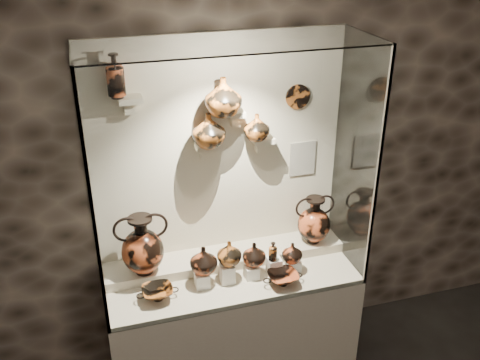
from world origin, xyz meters
name	(u,v)px	position (x,y,z in m)	size (l,w,h in m)	color
wall_back	(218,153)	(0.00, 2.50, 1.60)	(5.00, 0.02, 3.20)	black
plinth	(233,325)	(0.00, 2.18, 0.40)	(1.70, 0.60, 0.80)	beige
front_tier	(232,277)	(0.00, 2.18, 0.82)	(1.68, 0.58, 0.03)	#C4B498
rear_tier	(225,259)	(0.00, 2.35, 0.85)	(1.70, 0.25, 0.10)	#C4B498
back_panel	(219,154)	(0.00, 2.50, 1.60)	(1.70, 0.03, 1.60)	beige
glass_front	(246,195)	(0.00, 1.88, 1.60)	(1.70, 0.01, 1.60)	white
glass_left	(90,192)	(-0.85, 2.18, 1.60)	(0.01, 0.60, 1.60)	white
glass_right	(356,157)	(0.85, 2.18, 1.60)	(0.01, 0.60, 1.60)	white
glass_top	(230,43)	(0.00, 2.18, 2.40)	(1.70, 0.60, 0.01)	white
frame_post_left	(93,216)	(-0.84, 1.89, 1.60)	(0.02, 0.02, 1.60)	gray
frame_post_right	(377,176)	(0.84, 1.89, 1.60)	(0.02, 0.02, 1.60)	gray
pedestal_a	(202,280)	(-0.22, 2.13, 0.88)	(0.09, 0.09, 0.10)	silver
pedestal_b	(227,273)	(-0.05, 2.13, 0.90)	(0.09, 0.09, 0.13)	silver
pedestal_c	(251,271)	(0.12, 2.13, 0.88)	(0.09, 0.09, 0.09)	silver
pedestal_d	(274,266)	(0.28, 2.13, 0.89)	(0.09, 0.09, 0.12)	silver
pedestal_e	(293,265)	(0.42, 2.13, 0.87)	(0.09, 0.09, 0.08)	silver
bracket_ul	(130,99)	(-0.55, 2.42, 2.05)	(0.14, 0.12, 0.04)	beige
bracket_ca	(206,146)	(-0.10, 2.42, 1.70)	(0.14, 0.12, 0.04)	beige
bracket_cb	(236,113)	(0.10, 2.42, 1.90)	(0.10, 0.12, 0.04)	beige
bracket_cc	(262,139)	(0.28, 2.42, 1.70)	(0.14, 0.12, 0.04)	beige
amphora_left	(142,245)	(-0.57, 2.30, 1.11)	(0.33, 0.33, 0.42)	#B74A23
amphora_right	(314,220)	(0.65, 2.33, 1.08)	(0.28, 0.28, 0.35)	#B74A23
jug_a	(203,260)	(-0.20, 2.15, 1.02)	(0.18, 0.18, 0.19)	#B74A23
jug_b	(229,253)	(-0.03, 2.15, 1.04)	(0.16, 0.16, 0.17)	#AE591E
jug_c	(254,254)	(0.14, 2.15, 1.00)	(0.16, 0.16, 0.16)	#B74A23
jug_e	(292,252)	(0.40, 2.12, 0.98)	(0.14, 0.14, 0.15)	#B74A23
lekythos_small	(273,250)	(0.26, 2.11, 1.03)	(0.07, 0.07, 0.16)	#AE591E
kylix_left	(158,292)	(-0.52, 2.08, 0.88)	(0.25, 0.22, 0.10)	#AE591E
kylix_right	(283,278)	(0.30, 2.00, 0.88)	(0.26, 0.22, 0.10)	#B74A23
lekythos_tall	(115,74)	(-0.62, 2.41, 2.21)	(0.11, 0.11, 0.29)	#B74A23
ovoid_vase_a	(209,130)	(-0.09, 2.36, 1.83)	(0.21, 0.21, 0.22)	#AE591E
ovoid_vase_b	(223,97)	(0.00, 2.36, 2.04)	(0.23, 0.23, 0.24)	#AE591E
ovoid_vase_c	(257,127)	(0.23, 2.39, 1.81)	(0.17, 0.17, 0.18)	#AE591E
wall_plate	(298,97)	(0.54, 2.47, 1.95)	(0.17, 0.17, 0.02)	#B85E24
info_placard	(302,158)	(0.60, 2.47, 1.50)	(0.19, 0.01, 0.25)	beige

